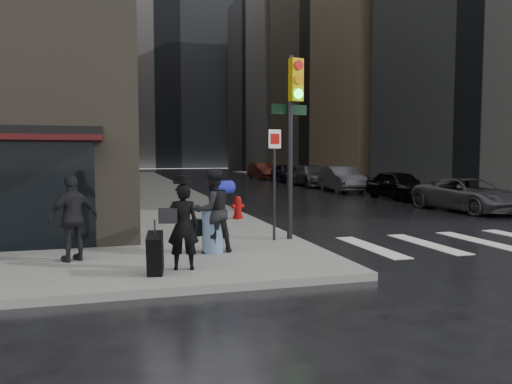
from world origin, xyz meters
TOP-DOWN VIEW (x-y plane):
  - ground at (0.00, 0.00)m, footprint 140.00×140.00m
  - sidewalk_left at (0.00, 27.00)m, footprint 4.00×50.00m
  - sidewalk_right at (13.50, 27.00)m, footprint 3.00×50.00m
  - crosswalk at (7.50, 1.00)m, footprint 8.50×3.00m
  - bldg_left_far at (-13.00, 62.00)m, footprint 22.00×20.00m
  - bldg_right_far at (26.00, 58.00)m, footprint 22.00×20.00m
  - bldg_distant at (6.00, 78.00)m, footprint 40.00×12.00m
  - man_overcoat at (-1.48, -0.84)m, footprint 1.04×0.86m
  - man_jeans at (-0.54, 0.65)m, footprint 1.34×0.95m
  - man_greycoat at (-3.38, 0.57)m, footprint 1.10×0.87m
  - traffic_light at (1.68, 1.79)m, footprint 1.12×0.62m
  - fire_hydrant at (1.37, 6.11)m, footprint 0.44×0.33m
  - parked_car_0 at (11.12, 6.92)m, footprint 2.64×4.99m
  - parked_car_1 at (11.38, 12.43)m, footprint 1.84×4.37m
  - parked_car_2 at (10.84, 17.93)m, footprint 2.08×4.83m
  - parked_car_3 at (11.17, 23.43)m, footprint 2.37×5.28m
  - parked_car_4 at (11.14, 28.93)m, footprint 1.95×4.59m
  - parked_car_5 at (10.67, 34.44)m, footprint 1.76×4.64m

SIDE VIEW (x-z plane):
  - ground at x=0.00m, z-range 0.00..0.00m
  - crosswalk at x=7.50m, z-range 0.00..0.01m
  - sidewalk_left at x=0.00m, z-range 0.00..0.15m
  - sidewalk_right at x=13.50m, z-range 0.00..0.15m
  - fire_hydrant at x=1.37m, z-range 0.11..0.87m
  - parked_car_0 at x=11.12m, z-range 0.00..1.34m
  - parked_car_1 at x=11.38m, z-range 0.00..1.48m
  - parked_car_3 at x=11.17m, z-range 0.00..1.50m
  - parked_car_5 at x=10.67m, z-range 0.00..1.51m
  - parked_car_4 at x=11.14m, z-range 0.00..1.55m
  - parked_car_2 at x=10.84m, z-range 0.00..1.55m
  - man_overcoat at x=-1.48m, z-range 0.00..1.79m
  - man_greycoat at x=-3.38m, z-range 0.15..1.89m
  - man_jeans at x=-0.54m, z-range 0.15..1.99m
  - traffic_light at x=1.68m, z-range 0.81..5.40m
  - bldg_right_far at x=26.00m, z-range 0.00..25.00m
  - bldg_left_far at x=-13.00m, z-range 0.00..26.00m
  - bldg_distant at x=6.00m, z-range 0.00..32.00m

